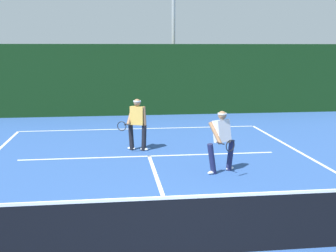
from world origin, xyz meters
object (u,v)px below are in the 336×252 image
player_far (137,122)px  tennis_ball (58,214)px  player_near (222,139)px  tennis_ball_extra (324,214)px  light_pole (173,15)px

player_far → tennis_ball: (-1.84, -5.26, -0.86)m
player_near → tennis_ball_extra: (1.24, -3.16, -0.85)m
player_far → player_near: bearing=149.7°
player_far → tennis_ball_extra: (3.25, -5.89, -0.86)m
tennis_ball_extra → player_far: bearing=118.9°
player_near → light_pole: light_pole is taller
player_far → tennis_ball: size_ratio=24.63×
player_far → light_pole: 10.11m
player_far → tennis_ball_extra: bearing=142.3°
player_near → player_far: size_ratio=0.99×
player_far → tennis_ball: player_far is taller
player_near → tennis_ball: player_near is taller
tennis_ball → tennis_ball_extra: bearing=-7.1°
tennis_ball → tennis_ball_extra: 5.13m
tennis_ball → light_pole: light_pole is taller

